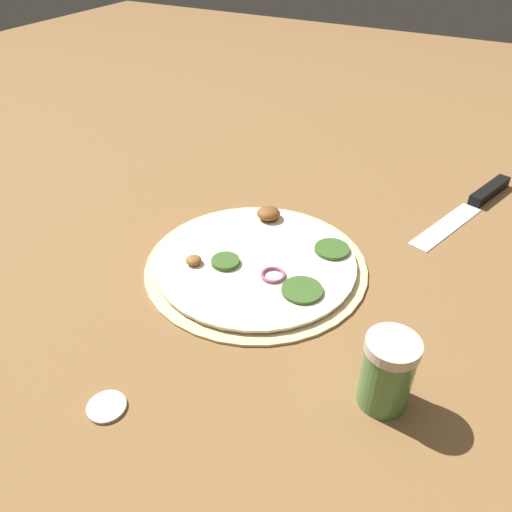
{
  "coord_description": "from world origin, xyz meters",
  "views": [
    {
      "loc": [
        0.48,
        0.26,
        0.42
      ],
      "look_at": [
        0.0,
        0.0,
        0.02
      ],
      "focal_mm": 35.0,
      "sensor_mm": 36.0,
      "label": 1
    }
  ],
  "objects_px": {
    "loose_cap": "(106,406)",
    "spice_jar": "(387,372)",
    "pizza": "(257,262)",
    "knife": "(479,199)"
  },
  "relations": [
    {
      "from": "loose_cap",
      "to": "pizza",
      "type": "bearing_deg",
      "value": 175.68
    },
    {
      "from": "spice_jar",
      "to": "pizza",
      "type": "bearing_deg",
      "value": -122.35
    },
    {
      "from": "loose_cap",
      "to": "knife",
      "type": "bearing_deg",
      "value": 156.53
    },
    {
      "from": "loose_cap",
      "to": "spice_jar",
      "type": "bearing_deg",
      "value": 120.5
    },
    {
      "from": "knife",
      "to": "pizza",
      "type": "bearing_deg",
      "value": -18.81
    },
    {
      "from": "pizza",
      "to": "spice_jar",
      "type": "bearing_deg",
      "value": 57.65
    },
    {
      "from": "pizza",
      "to": "knife",
      "type": "distance_m",
      "value": 0.41
    },
    {
      "from": "spice_jar",
      "to": "loose_cap",
      "type": "distance_m",
      "value": 0.28
    },
    {
      "from": "knife",
      "to": "spice_jar",
      "type": "distance_m",
      "value": 0.47
    },
    {
      "from": "pizza",
      "to": "spice_jar",
      "type": "height_order",
      "value": "spice_jar"
    }
  ]
}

